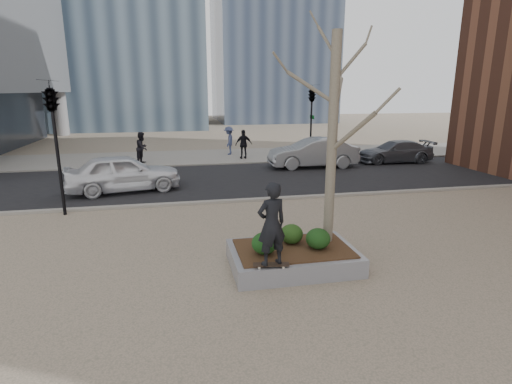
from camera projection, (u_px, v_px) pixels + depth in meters
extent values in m
plane|color=gray|center=(252.00, 270.00, 9.55)|extent=(120.00, 120.00, 0.00)
cube|color=black|center=(212.00, 180.00, 19.03)|extent=(60.00, 8.00, 0.02)
cube|color=gray|center=(201.00, 157.00, 25.67)|extent=(60.00, 6.00, 0.02)
cube|color=gray|center=(293.00, 258.00, 9.69)|extent=(3.00, 2.00, 0.45)
cube|color=#382314|center=(293.00, 248.00, 9.63)|extent=(2.70, 1.70, 0.04)
ellipsoid|color=#133611|center=(264.00, 243.00, 9.21)|extent=(0.60, 0.60, 0.51)
ellipsoid|color=#1B4014|center=(292.00, 234.00, 9.85)|extent=(0.57, 0.57, 0.48)
ellipsoid|color=#123913|center=(318.00, 239.00, 9.51)|extent=(0.59, 0.59, 0.50)
imported|color=black|center=(272.00, 224.00, 8.40)|extent=(0.75, 0.59, 1.82)
imported|color=white|center=(124.00, 173.00, 16.71)|extent=(4.91, 2.69, 1.58)
imported|color=gray|center=(313.00, 153.00, 21.98)|extent=(4.90, 1.81, 1.60)
imported|color=#555861|center=(395.00, 151.00, 23.53)|extent=(4.51, 2.06, 1.28)
imported|color=black|center=(142.00, 148.00, 23.11)|extent=(0.98, 1.08, 1.82)
imported|color=#3D476F|center=(229.00, 141.00, 26.31)|extent=(0.94, 1.32, 1.85)
imported|color=black|center=(244.00, 144.00, 24.74)|extent=(1.09, 0.55, 1.79)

